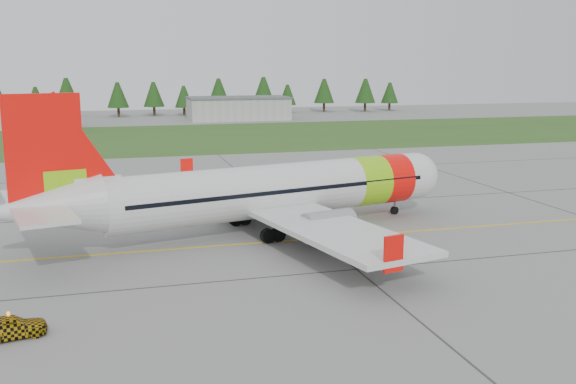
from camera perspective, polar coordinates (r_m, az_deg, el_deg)
name	(u,v)px	position (r m, az deg, el deg)	size (l,w,h in m)	color
ground	(206,283)	(40.53, -7.30, -8.00)	(320.00, 320.00, 0.00)	gray
aircraft	(268,191)	(51.47, -1.79, 0.05)	(37.33, 35.05, 11.46)	silver
follow_me_car	(7,305)	(34.71, -23.67, -9.17)	(1.41, 1.20, 3.51)	gold
grass_strip	(142,139)	(120.78, -12.88, 4.66)	(320.00, 50.00, 0.03)	#30561E
taxi_guideline	(190,248)	(48.10, -8.67, -4.92)	(120.00, 0.25, 0.02)	gold
hangar_east	(238,109)	(159.19, -4.46, 7.37)	(24.00, 12.00, 5.20)	#A8A8A3
treeline	(131,97)	(176.21, -13.82, 8.23)	(160.00, 8.00, 10.00)	#1C3F14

